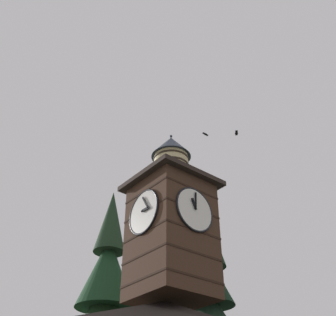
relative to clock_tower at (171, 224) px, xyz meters
The scene contains 3 objects.
clock_tower is the anchor object (origin of this frame).
flying_bird_high 9.11m from the clock_tower, behind, with size 0.47×0.47×0.12m.
flying_bird_low 11.86m from the clock_tower, 153.17° to the right, with size 0.53×0.21×0.11m.
Camera 1 is at (11.10, 13.20, 1.77)m, focal length 45.76 mm.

